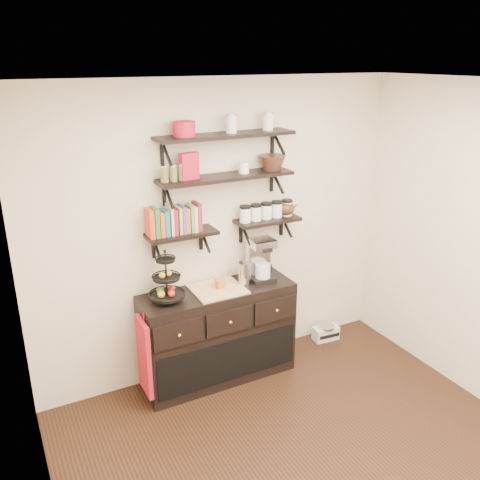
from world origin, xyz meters
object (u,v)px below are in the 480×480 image
Objects in this scene: sideboard at (218,334)px; fruit_stand at (167,284)px; coffee_maker at (260,260)px; radio at (326,332)px.

sideboard is 3.16× the size of fruit_stand.
sideboard is 3.48× the size of coffee_maker.
coffee_maker is 1.32m from radio.
coffee_maker reaches higher than radio.
sideboard is at bearing -0.35° from fruit_stand.
fruit_stand is 0.91m from coffee_maker.
fruit_stand reaches higher than sideboard.
fruit_stand is 1.58× the size of radio.
coffee_maker is at bearing 1.54° from fruit_stand.
radio is at bearing 2.36° from fruit_stand.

